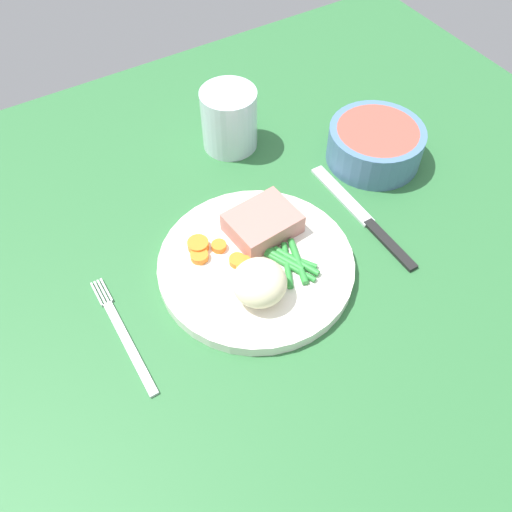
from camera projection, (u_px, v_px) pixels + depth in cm
name	position (u px, v px, depth cm)	size (l,w,h in cm)	color
dining_table	(229.00, 274.00, 66.46)	(120.00, 90.00, 2.00)	#2D6B38
dinner_plate	(256.00, 265.00, 65.00)	(23.42, 23.42, 1.60)	white
meat_portion	(263.00, 223.00, 66.23)	(8.16, 6.51, 2.70)	#B2756B
mashed_potatoes	(259.00, 283.00, 59.67)	(6.16, 6.15, 4.61)	beige
carrot_slices	(216.00, 253.00, 64.54)	(6.15, 7.68, 1.12)	orange
green_beans	(288.00, 260.00, 63.97)	(5.27, 8.90, 0.87)	#2D8C38
fork	(123.00, 335.00, 59.90)	(1.44, 16.60, 0.40)	silver
knife	(364.00, 218.00, 70.43)	(1.70, 20.50, 0.64)	black
water_glass	(229.00, 123.00, 76.60)	(7.88, 7.88, 8.82)	silver
salad_bowl	(375.00, 143.00, 75.31)	(13.20, 13.20, 5.17)	#4C7299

